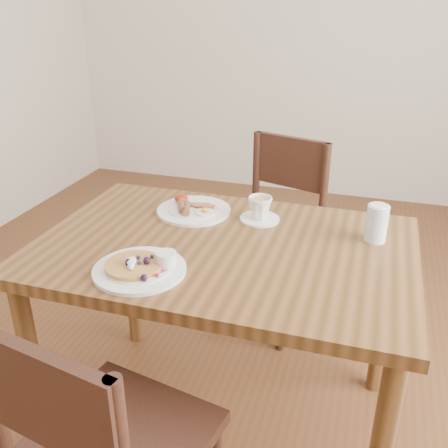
# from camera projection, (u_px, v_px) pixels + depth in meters

# --- Properties ---
(ground) EXTENTS (5.00, 5.00, 0.00)m
(ground) POSITION_uv_depth(u_px,v_px,m) (224.00, 417.00, 1.92)
(ground) COLOR #583619
(ground) RESTS_ON ground
(dining_table) EXTENTS (1.20, 0.80, 0.75)m
(dining_table) POSITION_uv_depth(u_px,v_px,m) (224.00, 270.00, 1.64)
(dining_table) COLOR brown
(dining_table) RESTS_ON ground
(chair_near) EXTENTS (0.49, 0.49, 0.88)m
(chair_near) POSITION_uv_depth(u_px,v_px,m) (102.00, 446.00, 1.20)
(chair_near) COLOR #3E1D16
(chair_near) RESTS_ON ground
(chair_far) EXTENTS (0.52, 0.52, 0.88)m
(chair_far) POSITION_uv_depth(u_px,v_px,m) (274.00, 224.00, 2.35)
(chair_far) COLOR #3E1D16
(chair_far) RESTS_ON ground
(pancake_plate) EXTENTS (0.27, 0.27, 0.06)m
(pancake_plate) POSITION_uv_depth(u_px,v_px,m) (141.00, 267.00, 1.44)
(pancake_plate) COLOR white
(pancake_plate) RESTS_ON dining_table
(breakfast_plate) EXTENTS (0.27, 0.27, 0.04)m
(breakfast_plate) POSITION_uv_depth(u_px,v_px,m) (193.00, 209.00, 1.83)
(breakfast_plate) COLOR white
(breakfast_plate) RESTS_ON dining_table
(teacup_saucer) EXTENTS (0.14, 0.14, 0.09)m
(teacup_saucer) POSITION_uv_depth(u_px,v_px,m) (260.00, 210.00, 1.75)
(teacup_saucer) COLOR white
(teacup_saucer) RESTS_ON dining_table
(water_glass) EXTENTS (0.07, 0.07, 0.12)m
(water_glass) POSITION_uv_depth(u_px,v_px,m) (377.00, 223.00, 1.60)
(water_glass) COLOR silver
(water_glass) RESTS_ON dining_table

